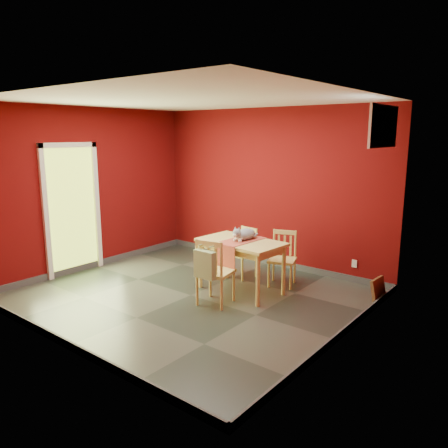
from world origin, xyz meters
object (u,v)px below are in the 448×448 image
Objects in this scene: tote_bag at (205,264)px; cat at (245,232)px; dining_table at (241,247)px; picture_frame at (378,291)px; chair_near at (214,271)px; chair_far_right at (283,258)px; chair_far_left at (244,252)px.

tote_bag is 0.95× the size of cat.
dining_table is at bearing -91.08° from cat.
chair_near is at bearing -140.21° from picture_frame.
tote_bag is 1.23× the size of picture_frame.
cat reaches higher than picture_frame.
chair_far_right is 2.36× the size of picture_frame.
cat reaches higher than chair_far_right.
cat is (-0.03, 0.93, 0.26)m from tote_bag.
chair_far_left is 0.96× the size of chair_far_right.
dining_table is 0.85m from tote_bag.
cat is at bearing -157.33° from picture_frame.
chair_near is at bearing -72.31° from chair_far_left.
dining_table is 1.59× the size of chair_far_left.
chair_far_right is (0.70, 0.04, 0.02)m from chair_far_left.
cat is (0.01, 0.08, 0.21)m from dining_table.
tote_bag reaches higher than dining_table.
dining_table is 0.75m from chair_far_right.
chair_far_left is at bearing 133.77° from cat.
chair_far_right is 1.44m from picture_frame.
chair_far_right reaches higher than chair_far_left.
picture_frame is at bearing 5.90° from chair_far_left.
cat is at bearing 92.11° from tote_bag.
chair_near is 2.12× the size of tote_bag.
chair_far_right is 0.90× the size of chair_near.
tote_bag is at bearing -82.69° from chair_near.
dining_table is 2.93× the size of tote_bag.
cat is (0.38, -0.50, 0.47)m from chair_far_left.
chair_far_left is at bearing -174.10° from picture_frame.
cat is at bearing -52.88° from chair_far_left.
dining_table is 3.61× the size of picture_frame.
chair_near is 0.26m from tote_bag.
tote_bag is at bearing -100.77° from chair_far_right.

